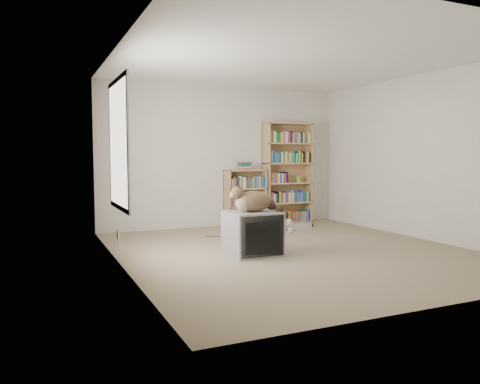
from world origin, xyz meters
name	(u,v)px	position (x,y,z in m)	size (l,w,h in m)	color
floor	(294,251)	(0.00, 0.00, 0.00)	(4.50, 5.00, 0.01)	gray
wall_back	(223,157)	(0.00, 2.50, 1.25)	(4.50, 0.02, 2.50)	beige
wall_front	(450,158)	(0.00, -2.50, 1.25)	(4.50, 0.02, 2.50)	beige
wall_left	(121,157)	(-2.25, 0.00, 1.25)	(0.02, 5.00, 2.50)	beige
wall_right	(424,157)	(2.25, 0.00, 1.25)	(0.02, 5.00, 2.50)	beige
ceiling	(296,60)	(0.00, 0.00, 2.50)	(4.50, 5.00, 0.02)	white
window	(119,144)	(-2.24, 0.20, 1.40)	(0.02, 1.22, 1.52)	white
crt_tv	(252,233)	(-0.60, 0.04, 0.28)	(0.65, 0.60, 0.56)	gray
cat	(259,204)	(-0.53, -0.01, 0.66)	(0.73, 0.53, 0.59)	#332114
bookcase_tall	(287,176)	(1.24, 2.36, 0.89)	(0.94, 0.30, 1.88)	tan
bookcase_short	(245,200)	(0.37, 2.36, 0.47)	(0.74, 0.30, 1.02)	tan
book_stack	(245,166)	(0.34, 2.33, 1.09)	(0.19, 0.25, 0.14)	#C8441A
green_mug	(298,179)	(1.48, 2.34, 0.82)	(0.10, 0.10, 0.11)	#69A930
framed_print	(284,177)	(1.23, 2.44, 0.86)	(0.15, 0.01, 0.20)	black
dvd_player	(299,225)	(1.15, 1.77, 0.04)	(0.39, 0.28, 0.09)	silver
wall_outlet	(118,235)	(-2.24, 0.38, 0.32)	(0.01, 0.08, 0.13)	silver
floor_cables	(247,234)	(-0.02, 1.44, 0.00)	(1.20, 0.70, 0.01)	black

